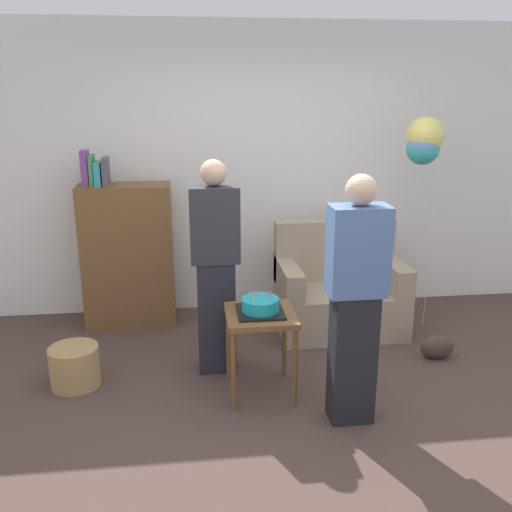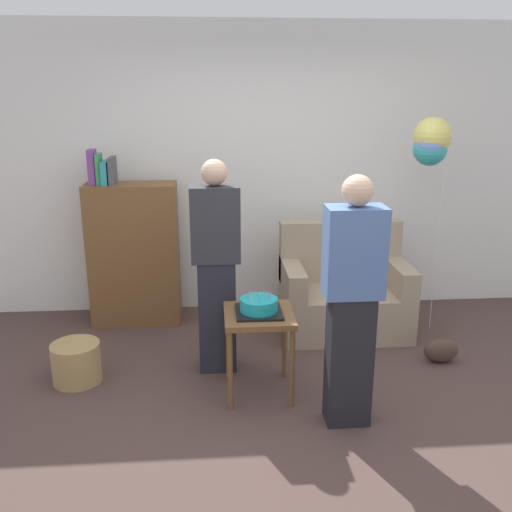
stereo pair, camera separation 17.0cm
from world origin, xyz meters
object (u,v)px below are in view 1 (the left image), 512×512
(bookshelf, at_px, (127,254))
(birthday_cake, at_px, (260,306))
(couch, at_px, (339,293))
(side_table, at_px, (260,325))
(handbag, at_px, (437,347))
(person_blowing_candles, at_px, (215,267))
(person_holding_cake, at_px, (355,301))
(balloon_bunch, at_px, (424,142))
(wicker_basket, at_px, (75,366))

(bookshelf, distance_m, birthday_cake, 1.73)
(bookshelf, height_order, birthday_cake, bookshelf)
(couch, xyz_separation_m, birthday_cake, (-0.85, -1.04, 0.32))
(couch, xyz_separation_m, side_table, (-0.85, -1.04, 0.18))
(birthday_cake, xyz_separation_m, handbag, (1.49, 0.34, -0.56))
(person_blowing_candles, height_order, person_holding_cake, same)
(birthday_cake, distance_m, balloon_bunch, 2.12)
(couch, relative_size, person_holding_cake, 0.67)
(side_table, xyz_separation_m, wicker_basket, (-1.34, 0.26, -0.37))
(bookshelf, bearing_deg, wicker_basket, -105.31)
(person_holding_cake, relative_size, handbag, 5.82)
(birthday_cake, relative_size, balloon_bunch, 0.17)
(side_table, xyz_separation_m, birthday_cake, (-0.00, -0.00, 0.14))
(birthday_cake, height_order, person_holding_cake, person_holding_cake)
(handbag, bearing_deg, wicker_basket, -178.34)
(side_table, bearing_deg, wicker_basket, 169.07)
(side_table, xyz_separation_m, person_blowing_candles, (-0.29, 0.39, 0.31))
(person_blowing_candles, bearing_deg, bookshelf, 140.00)
(balloon_bunch, bearing_deg, person_blowing_candles, -159.81)
(person_blowing_candles, distance_m, person_holding_cake, 1.15)
(side_table, height_order, handbag, side_table)
(bookshelf, xyz_separation_m, birthday_cake, (1.03, -1.38, -0.01))
(person_holding_cake, bearing_deg, person_blowing_candles, -35.49)
(couch, height_order, bookshelf, bookshelf)
(couch, distance_m, person_holding_cake, 1.56)
(couch, distance_m, birthday_cake, 1.38)
(person_blowing_candles, xyz_separation_m, wicker_basket, (-1.05, -0.13, -0.68))
(wicker_basket, bearing_deg, couch, 19.55)
(bookshelf, relative_size, person_holding_cake, 0.98)
(bookshelf, xyz_separation_m, handbag, (2.52, -1.04, -0.57))
(couch, bearing_deg, handbag, -47.18)
(bookshelf, relative_size, birthday_cake, 5.00)
(wicker_basket, bearing_deg, balloon_bunch, 15.52)
(person_blowing_candles, distance_m, handbag, 1.92)
(couch, bearing_deg, side_table, -129.25)
(side_table, relative_size, person_blowing_candles, 0.38)
(handbag, bearing_deg, birthday_cake, -167.10)
(birthday_cake, bearing_deg, person_blowing_candles, 126.58)
(couch, height_order, person_holding_cake, person_holding_cake)
(person_blowing_candles, bearing_deg, balloon_bunch, 33.33)
(person_holding_cake, relative_size, balloon_bunch, 0.87)
(birthday_cake, distance_m, person_blowing_candles, 0.51)
(handbag, distance_m, balloon_bunch, 1.72)
(side_table, distance_m, wicker_basket, 1.41)
(person_blowing_candles, relative_size, balloon_bunch, 0.87)
(bookshelf, distance_m, side_table, 1.73)
(side_table, relative_size, person_holding_cake, 0.38)
(birthday_cake, relative_size, person_holding_cake, 0.20)
(couch, xyz_separation_m, handbag, (0.64, -0.69, -0.24))
(couch, distance_m, wicker_basket, 2.33)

